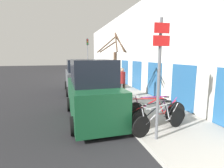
# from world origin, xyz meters

# --- Properties ---
(ground_plane) EXTENTS (80.00, 80.00, 0.00)m
(ground_plane) POSITION_xyz_m (0.00, 11.20, 0.00)
(ground_plane) COLOR black
(sidewalk_curb) EXTENTS (3.20, 32.00, 0.15)m
(sidewalk_curb) POSITION_xyz_m (2.60, 14.00, 0.07)
(sidewalk_curb) COLOR #9E9B93
(sidewalk_curb) RESTS_ON ground
(building_facade) EXTENTS (0.23, 32.00, 6.50)m
(building_facade) POSITION_xyz_m (4.35, 13.93, 3.22)
(building_facade) COLOR silver
(building_facade) RESTS_ON ground
(signpost) EXTENTS (0.52, 0.11, 3.58)m
(signpost) POSITION_xyz_m (1.45, 3.44, 2.15)
(signpost) COLOR #595B60
(signpost) RESTS_ON sidewalk_curb
(bicycle_0) EXTENTS (2.26, 0.69, 0.95)m
(bicycle_0) POSITION_xyz_m (1.83, 3.86, 0.55)
(bicycle_0) COLOR black
(bicycle_0) RESTS_ON sidewalk_curb
(bicycle_1) EXTENTS (2.32, 0.53, 0.95)m
(bicycle_1) POSITION_xyz_m (1.99, 4.26, 0.55)
(bicycle_1) COLOR black
(bicycle_1) RESTS_ON sidewalk_curb
(bicycle_2) EXTENTS (2.31, 0.97, 0.99)m
(bicycle_2) POSITION_xyz_m (1.92, 4.68, 0.57)
(bicycle_2) COLOR black
(bicycle_2) RESTS_ON sidewalk_curb
(bicycle_3) EXTENTS (2.29, 0.68, 0.96)m
(bicycle_3) POSITION_xyz_m (2.31, 5.01, 0.56)
(bicycle_3) COLOR black
(bicycle_3) RESTS_ON sidewalk_curb
(parked_car_0) EXTENTS (2.03, 4.45, 2.54)m
(parked_car_0) POSITION_xyz_m (-0.09, 6.07, 1.14)
(parked_car_0) COLOR #144728
(parked_car_0) RESTS_ON ground
(parked_car_1) EXTENTS (1.99, 4.33, 2.39)m
(parked_car_1) POSITION_xyz_m (-0.12, 11.98, 1.09)
(parked_car_1) COLOR #51565B
(parked_car_1) RESTS_ON ground
(pedestrian_near) EXTENTS (0.46, 0.40, 1.81)m
(pedestrian_near) POSITION_xyz_m (2.20, 8.87, 1.20)
(pedestrian_near) COLOR #4C3D2D
(pedestrian_near) RESTS_ON sidewalk_curb
(street_tree) EXTENTS (1.62, 1.90, 3.67)m
(street_tree) POSITION_xyz_m (1.33, 7.49, 1.98)
(street_tree) COLOR #4C3828
(street_tree) RESTS_ON sidewalk_curb
(traffic_light) EXTENTS (0.20, 0.30, 4.50)m
(traffic_light) POSITION_xyz_m (1.55, 18.84, 3.03)
(traffic_light) COLOR #595B60
(traffic_light) RESTS_ON sidewalk_curb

